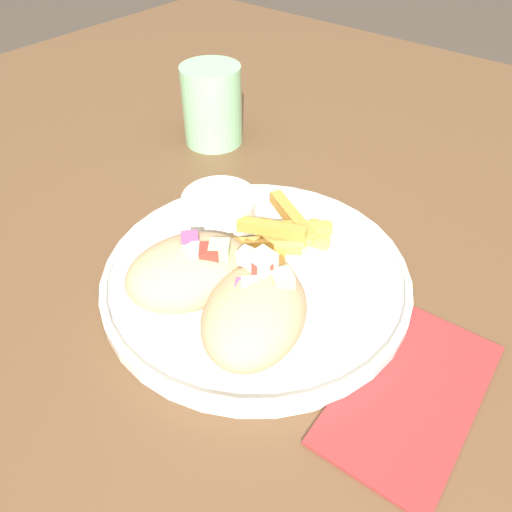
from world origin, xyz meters
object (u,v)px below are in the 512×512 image
object	(u,v)px
plate	(256,275)
pita_sandwich_near	(255,312)
fries_pile	(276,237)
water_glass	(212,109)
sauce_ramekin	(220,210)
pita_sandwich_far	(190,270)

from	to	relation	value
plate	pita_sandwich_near	world-z (taller)	pita_sandwich_near
fries_pile	pita_sandwich_near	bearing A→B (deg)	-151.24
pita_sandwich_near	fries_pile	bearing A→B (deg)	8.86
water_glass	sauce_ramekin	bearing A→B (deg)	-135.21
fries_pile	sauce_ramekin	world-z (taller)	sauce_ramekin
plate	pita_sandwich_near	distance (m)	0.08
plate	fries_pile	xyz separation A→B (m)	(0.04, 0.01, 0.02)
pita_sandwich_near	sauce_ramekin	world-z (taller)	pita_sandwich_near
pita_sandwich_near	fries_pile	distance (m)	0.12
plate	water_glass	size ratio (longest dim) A/B	2.83
plate	pita_sandwich_far	bearing A→B (deg)	154.19
fries_pile	plate	bearing A→B (deg)	-168.98
sauce_ramekin	water_glass	bearing A→B (deg)	44.79
sauce_ramekin	fries_pile	bearing A→B (deg)	-79.14
pita_sandwich_near	fries_pile	world-z (taller)	pita_sandwich_near
pita_sandwich_far	fries_pile	distance (m)	0.10
water_glass	pita_sandwich_far	bearing A→B (deg)	-140.90
plate	sauce_ramekin	size ratio (longest dim) A/B	3.78
pita_sandwich_near	pita_sandwich_far	distance (m)	0.07
fries_pile	sauce_ramekin	bearing A→B (deg)	100.86
plate	water_glass	xyz separation A→B (m)	(0.18, 0.22, 0.04)
fries_pile	water_glass	xyz separation A→B (m)	(0.14, 0.21, 0.02)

